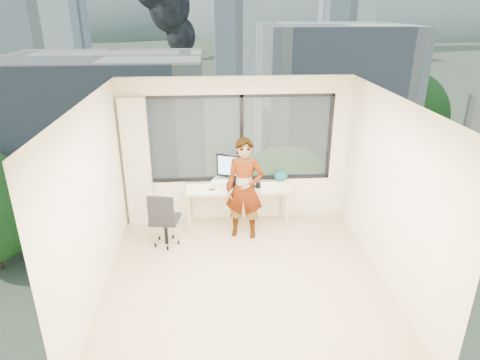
{
  "coord_description": "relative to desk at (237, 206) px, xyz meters",
  "views": [
    {
      "loc": [
        -0.44,
        -5.08,
        3.68
      ],
      "look_at": [
        0.0,
        1.0,
        1.15
      ],
      "focal_mm": 31.57,
      "sensor_mm": 36.0,
      "label": 1
    }
  ],
  "objects": [
    {
      "name": "floor",
      "position": [
        0.0,
        -1.66,
        -0.38
      ],
      "size": [
        4.0,
        4.0,
        0.01
      ],
      "primitive_type": "cube",
      "color": "tan",
      "rests_on": "ground"
    },
    {
      "name": "ceiling",
      "position": [
        0.0,
        -1.66,
        2.23
      ],
      "size": [
        4.0,
        4.0,
        0.01
      ],
      "primitive_type": "cube",
      "color": "white",
      "rests_on": "ground"
    },
    {
      "name": "wall_front",
      "position": [
        0.0,
        -3.66,
        0.93
      ],
      "size": [
        4.0,
        0.01,
        2.6
      ],
      "primitive_type": "cube",
      "color": "beige",
      "rests_on": "ground"
    },
    {
      "name": "wall_left",
      "position": [
        -2.0,
        -1.66,
        0.93
      ],
      "size": [
        0.01,
        4.0,
        2.6
      ],
      "primitive_type": "cube",
      "color": "beige",
      "rests_on": "ground"
    },
    {
      "name": "wall_right",
      "position": [
        2.0,
        -1.66,
        0.93
      ],
      "size": [
        0.01,
        4.0,
        2.6
      ],
      "primitive_type": "cube",
      "color": "beige",
      "rests_on": "ground"
    },
    {
      "name": "window_wall",
      "position": [
        0.05,
        0.34,
        1.15
      ],
      "size": [
        3.3,
        0.16,
        1.55
      ],
      "primitive_type": null,
      "color": "black",
      "rests_on": "ground"
    },
    {
      "name": "curtain",
      "position": [
        -1.72,
        0.22,
        0.77
      ],
      "size": [
        0.45,
        0.14,
        2.3
      ],
      "primitive_type": "cube",
      "color": "beige",
      "rests_on": "floor"
    },
    {
      "name": "desk",
      "position": [
        0.0,
        0.0,
        0.0
      ],
      "size": [
        1.8,
        0.6,
        0.75
      ],
      "primitive_type": "cube",
      "color": "#C5B784",
      "rests_on": "floor"
    },
    {
      "name": "chair",
      "position": [
        -1.22,
        -0.57,
        0.11
      ],
      "size": [
        0.57,
        0.57,
        0.97
      ],
      "primitive_type": null,
      "rotation": [
        0.0,
        0.0,
        -0.16
      ],
      "color": "black",
      "rests_on": "floor"
    },
    {
      "name": "person",
      "position": [
        0.1,
        -0.37,
        0.49
      ],
      "size": [
        0.7,
        0.53,
        1.73
      ],
      "primitive_type": "imported",
      "rotation": [
        0.0,
        0.0,
        -0.2
      ],
      "color": "#2D2D33",
      "rests_on": "floor"
    },
    {
      "name": "monitor",
      "position": [
        -0.07,
        0.05,
        0.67
      ],
      "size": [
        0.59,
        0.31,
        0.58
      ],
      "primitive_type": null,
      "rotation": [
        0.0,
        0.0,
        -0.34
      ],
      "color": "black",
      "rests_on": "desk"
    },
    {
      "name": "game_console",
      "position": [
        -0.28,
        0.2,
        0.41
      ],
      "size": [
        0.35,
        0.32,
        0.07
      ],
      "primitive_type": "cube",
      "rotation": [
        0.0,
        0.0,
        -0.38
      ],
      "color": "white",
      "rests_on": "desk"
    },
    {
      "name": "laptop",
      "position": [
        0.13,
        0.02,
        0.49
      ],
      "size": [
        0.49,
        0.5,
        0.24
      ],
      "primitive_type": null,
      "rotation": [
        0.0,
        0.0,
        0.37
      ],
      "color": "black",
      "rests_on": "desk"
    },
    {
      "name": "cellphone",
      "position": [
        -0.44,
        -0.1,
        0.38
      ],
      "size": [
        0.12,
        0.07,
        0.01
      ],
      "primitive_type": "cube",
      "rotation": [
        0.0,
        0.0,
        0.26
      ],
      "color": "black",
      "rests_on": "desk"
    },
    {
      "name": "pen_cup",
      "position": [
        0.36,
        -0.07,
        0.43
      ],
      "size": [
        0.1,
        0.1,
        0.11
      ],
      "primitive_type": "cylinder",
      "rotation": [
        0.0,
        0.0,
        0.22
      ],
      "color": "black",
      "rests_on": "desk"
    },
    {
      "name": "handbag",
      "position": [
        0.8,
        0.21,
        0.47
      ],
      "size": [
        0.27,
        0.17,
        0.19
      ],
      "primitive_type": "ellipsoid",
      "rotation": [
        0.0,
        0.0,
        0.19
      ],
      "color": "#0C4A3E",
      "rests_on": "desk"
    },
    {
      "name": "exterior_ground",
      "position": [
        0.0,
        118.34,
        -14.38
      ],
      "size": [
        400.0,
        400.0,
        0.04
      ],
      "primitive_type": "cube",
      "color": "#515B3D",
      "rests_on": "ground"
    },
    {
      "name": "near_bldg_a",
      "position": [
        -9.0,
        28.34,
        -7.38
      ],
      "size": [
        16.0,
        12.0,
        14.0
      ],
      "primitive_type": "cube",
      "color": "beige",
      "rests_on": "exterior_ground"
    },
    {
      "name": "near_bldg_b",
      "position": [
        12.0,
        36.34,
        -6.38
      ],
      "size": [
        14.0,
        13.0,
        16.0
      ],
      "primitive_type": "cube",
      "color": "silver",
      "rests_on": "exterior_ground"
    },
    {
      "name": "far_tower_a",
      "position": [
        -35.0,
        93.34,
        -0.38
      ],
      "size": [
        14.0,
        14.0,
        28.0
      ],
      "primitive_type": "cube",
      "color": "silver",
      "rests_on": "exterior_ground"
    },
    {
      "name": "far_tower_b",
      "position": [
        8.0,
        118.34,
        0.62
      ],
      "size": [
        13.0,
        13.0,
        30.0
      ],
      "primitive_type": "cube",
      "color": "silver",
      "rests_on": "exterior_ground"
    },
    {
      "name": "far_tower_c",
      "position": [
        45.0,
        138.34,
        -1.38
      ],
      "size": [
        15.0,
        15.0,
        26.0
      ],
      "primitive_type": "cube",
      "color": "silver",
      "rests_on": "exterior_ground"
    },
    {
      "name": "far_tower_d",
      "position": [
        -60.0,
        148.34,
        -3.38
      ],
      "size": [
        16.0,
        14.0,
        22.0
      ],
      "primitive_type": "cube",
      "color": "silver",
      "rests_on": "exterior_ground"
    },
    {
      "name": "hill_a",
      "position": [
        -120.0,
        318.34,
        -14.38
      ],
      "size": [
        288.0,
        216.0,
        90.0
      ],
      "primitive_type": "ellipsoid",
      "color": "slate",
      "rests_on": "exterior_ground"
    },
    {
      "name": "hill_b",
      "position": [
        100.0,
        318.34,
        -14.38
      ],
      "size": [
        300.0,
        220.0,
        96.0
      ],
      "primitive_type": "ellipsoid",
      "color": "slate",
      "rests_on": "exterior_ground"
    },
    {
      "name": "tree_b",
      "position": [
        4.0,
        16.34,
        -9.88
      ],
      "size": [
        7.6,
        7.6,
        9.0
      ],
      "primitive_type": null,
      "color": "#1F4B19",
      "rests_on": "exterior_ground"
    },
    {
      "name": "tree_c",
      "position": [
        22.0,
        38.34,
        -9.38
      ],
      "size": [
        8.4,
        8.4,
        10.0
      ],
      "primitive_type": null,
      "color": "#1F4B19",
      "rests_on": "exterior_ground"
    }
  ]
}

